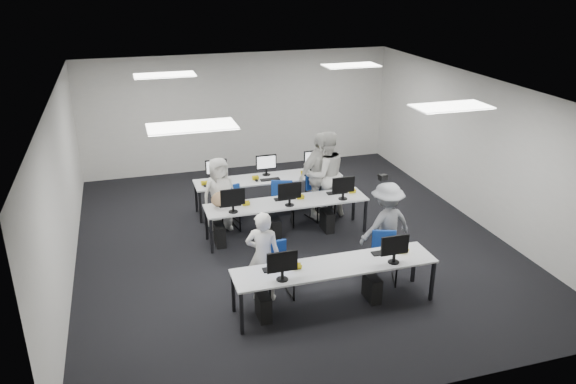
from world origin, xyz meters
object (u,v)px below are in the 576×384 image
object	(u,v)px
desk_front	(335,268)
student_3	(320,176)
student_0	(263,256)
student_2	(220,194)
desk_mid	(287,204)
chair_1	(383,266)
chair_4	(320,204)
chair_0	(277,280)
chair_7	(328,202)
chair_2	(228,217)
photographer	(386,225)
student_1	(325,175)
chair_5	(227,210)
chair_3	(283,213)
chair_6	(282,205)

from	to	relation	value
desk_front	student_3	distance (m)	3.42
student_0	student_2	distance (m)	2.77
desk_mid	chair_1	size ratio (longest dim) A/B	3.73
student_0	student_3	world-z (taller)	student_3
chair_4	student_0	size ratio (longest dim) A/B	0.64
chair_0	chair_7	xyz separation A→B (m)	(1.93, 2.82, -0.00)
student_2	student_3	distance (m)	2.12
desk_mid	chair_4	bearing A→B (deg)	35.17
desk_mid	chair_7	bearing A→B (deg)	33.44
chair_2	photographer	xyz separation A→B (m)	(2.41, -2.25, 0.52)
student_1	student_3	bearing A→B (deg)	-1.25
desk_mid	chair_0	bearing A→B (deg)	-110.60
chair_5	student_0	world-z (taller)	student_0
chair_1	chair_3	bearing A→B (deg)	130.30
desk_front	chair_2	size ratio (longest dim) A/B	3.87
chair_3	student_3	size ratio (longest dim) A/B	0.45
chair_2	chair_5	size ratio (longest dim) A/B	0.92
chair_5	student_2	xyz separation A→B (m)	(-0.18, -0.24, 0.47)
chair_5	chair_6	xyz separation A→B (m)	(1.16, -0.12, 0.01)
chair_0	chair_2	size ratio (longest dim) A/B	1.09
student_2	chair_0	bearing A→B (deg)	-95.23
chair_5	desk_front	bearing A→B (deg)	-89.49
chair_0	student_1	xyz separation A→B (m)	(1.82, 2.76, 0.65)
chair_6	student_3	size ratio (longest dim) A/B	0.50
chair_6	student_3	xyz separation A→B (m)	(0.78, -0.13, 0.63)
chair_4	student_3	distance (m)	0.62
chair_6	student_0	distance (m)	3.13
desk_mid	chair_2	world-z (taller)	chair_2
chair_5	photographer	world-z (taller)	photographer
chair_6	chair_1	bearing A→B (deg)	-53.91
chair_5	student_0	bearing A→B (deg)	-105.27
desk_mid	student_3	xyz separation A→B (m)	(0.92, 0.69, 0.25)
student_2	photographer	world-z (taller)	photographer
chair_0	student_3	world-z (taller)	student_3
chair_5	chair_7	size ratio (longest dim) A/B	1.01
chair_1	chair_0	bearing A→B (deg)	-162.25
chair_1	chair_4	bearing A→B (deg)	112.76
desk_front	chair_0	world-z (taller)	chair_0
chair_3	student_0	bearing A→B (deg)	-103.79
student_0	chair_1	bearing A→B (deg)	-159.33
chair_2	student_3	world-z (taller)	student_3
student_0	photographer	bearing A→B (deg)	-147.08
chair_3	chair_2	bearing A→B (deg)	-176.24
photographer	student_2	bearing A→B (deg)	-53.03
chair_2	chair_6	world-z (taller)	chair_6
chair_2	student_3	xyz separation A→B (m)	(1.99, 0.06, 0.67)
chair_0	student_3	size ratio (longest dim) A/B	0.49
chair_3	student_3	bearing A→B (deg)	19.87
desk_mid	student_0	bearing A→B (deg)	-116.02
student_2	chair_2	bearing A→B (deg)	-42.28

